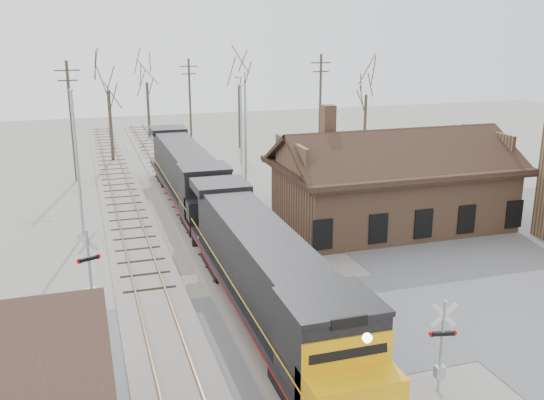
{
  "coord_description": "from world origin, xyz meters",
  "views": [
    {
      "loc": [
        -7.07,
        -22.15,
        12.57
      ],
      "look_at": [
        2.81,
        9.0,
        3.29
      ],
      "focal_mm": 40.0,
      "sensor_mm": 36.0,
      "label": 1
    }
  ],
  "objects": [
    {
      "name": "utility_pole_b",
      "position": [
        4.63,
        44.66,
        4.92
      ],
      "size": [
        2.0,
        0.24,
        9.41
      ],
      "color": "#382D23",
      "rests_on": "ground"
    },
    {
      "name": "road",
      "position": [
        0.0,
        0.0,
        0.01
      ],
      "size": [
        60.0,
        9.0,
        0.03
      ],
      "primitive_type": "cube",
      "color": "#5B5B60",
      "rests_on": "ground"
    },
    {
      "name": "crossbuck_near",
      "position": [
        4.38,
        -5.79,
        1.7
      ],
      "size": [
        1.01,
        0.31,
        3.55
      ],
      "rotation": [
        0.0,
        0.0,
        -0.21
      ],
      "color": "#A5A8AD",
      "rests_on": "ground"
    },
    {
      "name": "ground",
      "position": [
        0.0,
        0.0,
        0.0
      ],
      "size": [
        140.0,
        140.0,
        0.0
      ],
      "primitive_type": "plane",
      "color": "#A49F94",
      "rests_on": "ground"
    },
    {
      "name": "track_siding",
      "position": [
        -4.5,
        15.0,
        0.07
      ],
      "size": [
        3.4,
        90.0,
        0.24
      ],
      "color": "#A49F94",
      "rests_on": "ground"
    },
    {
      "name": "utility_pole_a",
      "position": [
        -7.8,
        30.77,
        5.27
      ],
      "size": [
        2.0,
        0.24,
        10.08
      ],
      "color": "#382D23",
      "rests_on": "ground"
    },
    {
      "name": "streetlight_b",
      "position": [
        4.92,
        22.53,
        4.78
      ],
      "size": [
        0.25,
        2.04,
        8.49
      ],
      "color": "#A5A8AD",
      "rests_on": "ground"
    },
    {
      "name": "locomotive_lead",
      "position": [
        0.0,
        0.63,
        2.31
      ],
      "size": [
        2.96,
        19.84,
        4.4
      ],
      "color": "black",
      "rests_on": "ground"
    },
    {
      "name": "tree_c",
      "position": [
        0.68,
        50.76,
        7.56
      ],
      "size": [
        4.33,
        4.33,
        10.62
      ],
      "color": "#382D23",
      "rests_on": "ground"
    },
    {
      "name": "locomotive_trailing",
      "position": [
        0.0,
        20.75,
        2.31
      ],
      "size": [
        2.96,
        19.84,
        4.17
      ],
      "color": "black",
      "rests_on": "ground"
    },
    {
      "name": "crossbuck_far",
      "position": [
        -7.24,
        4.7,
        1.85
      ],
      "size": [
        1.07,
        0.5,
        3.93
      ],
      "rotation": [
        0.0,
        0.0,
        3.53
      ],
      "color": "#A5A8AD",
      "rests_on": "ground"
    },
    {
      "name": "tree_e",
      "position": [
        21.3,
        35.08,
        6.95
      ],
      "size": [
        3.98,
        3.98,
        9.76
      ],
      "color": "#382D23",
      "rests_on": "ground"
    },
    {
      "name": "track_main",
      "position": [
        0.0,
        15.0,
        0.07
      ],
      "size": [
        3.4,
        90.0,
        0.24
      ],
      "color": "#A49F94",
      "rests_on": "ground"
    },
    {
      "name": "utility_pole_c",
      "position": [
        14.65,
        31.26,
        5.38
      ],
      "size": [
        2.0,
        0.24,
        10.3
      ],
      "color": "#382D23",
      "rests_on": "ground"
    },
    {
      "name": "tree_d",
      "position": [
        9.37,
        41.28,
        8.01
      ],
      "size": [
        4.59,
        4.59,
        11.25
      ],
      "color": "#382D23",
      "rests_on": "ground"
    },
    {
      "name": "tree_b",
      "position": [
        -4.32,
        38.35,
        7.96
      ],
      "size": [
        4.56,
        4.56,
        11.18
      ],
      "color": "#382D23",
      "rests_on": "ground"
    },
    {
      "name": "streetlight_c",
      "position": [
        7.3,
        32.92,
        4.68
      ],
      "size": [
        0.25,
        2.04,
        8.31
      ],
      "color": "#A5A8AD",
      "rests_on": "ground"
    },
    {
      "name": "depot",
      "position": [
        11.99,
        12.0,
        2.41
      ],
      "size": [
        15.2,
        9.31,
        7.9
      ],
      "color": "#866045",
      "rests_on": "ground"
    },
    {
      "name": "streetlight_a",
      "position": [
        -7.49,
        16.08,
        5.08
      ],
      "size": [
        0.25,
        2.04,
        9.09
      ],
      "color": "#A5A8AD",
      "rests_on": "ground"
    }
  ]
}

